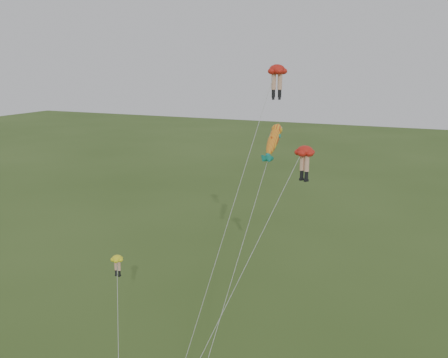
% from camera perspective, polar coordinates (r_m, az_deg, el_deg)
% --- Properties ---
extents(legs_kite_red_high, '(5.27, 8.02, 21.24)m').
position_cam_1_polar(legs_kite_red_high, '(35.04, 5.87, 11.44)').
color(legs_kite_red_high, red).
rests_on(legs_kite_red_high, ground).
extents(legs_kite_red_mid, '(6.33, 10.90, 15.82)m').
position_cam_1_polar(legs_kite_red_mid, '(34.56, 9.02, 2.48)').
color(legs_kite_red_mid, red).
rests_on(legs_kite_red_mid, ground).
extents(legs_kite_yellow, '(3.41, 5.02, 8.09)m').
position_cam_1_polar(legs_kite_yellow, '(36.43, -12.11, -9.72)').
color(legs_kite_yellow, yellow).
rests_on(legs_kite_yellow, ground).
extents(fish_kite, '(1.91, 12.55, 16.94)m').
position_cam_1_polar(fish_kite, '(38.82, 5.63, 4.37)').
color(fish_kite, yellow).
rests_on(fish_kite, ground).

